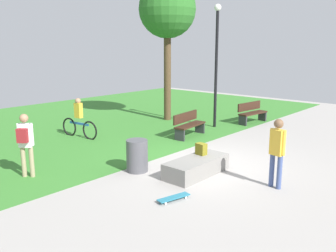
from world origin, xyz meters
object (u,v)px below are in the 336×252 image
at_px(backpack_on_ledge, 201,149).
at_px(tree_tall_oak, 167,11).
at_px(skateboard_by_ledge, 174,197).
at_px(pedestrian_with_backpack, 25,140).
at_px(park_bench_near_lamppost, 252,112).
at_px(lamp_post, 216,56).
at_px(cyclist_on_bicycle, 79,121).
at_px(concrete_ledge, 196,167).
at_px(park_bench_center_lawn, 189,124).
at_px(trash_bin, 137,156).
at_px(skater_performing_trick, 277,148).

height_order(backpack_on_ledge, tree_tall_oak, tree_tall_oak).
distance_m(backpack_on_ledge, skateboard_by_ledge, 2.26).
bearing_deg(pedestrian_with_backpack, park_bench_near_lamppost, -5.57).
xyz_separation_m(lamp_post, cyclist_on_bicycle, (-4.87, 2.78, -2.34)).
height_order(skateboard_by_ledge, park_bench_near_lamppost, park_bench_near_lamppost).
xyz_separation_m(backpack_on_ledge, cyclist_on_bicycle, (-0.06, 5.63, 0.03)).
height_order(skateboard_by_ledge, tree_tall_oak, tree_tall_oak).
distance_m(park_bench_near_lamppost, pedestrian_with_backpack, 10.14).
bearing_deg(cyclist_on_bicycle, park_bench_near_lamppost, -28.03).
bearing_deg(lamp_post, concrete_ledge, -150.22).
relative_size(concrete_ledge, cyclist_on_bicycle, 1.08).
height_order(park_bench_center_lawn, pedestrian_with_backpack, pedestrian_with_backpack).
height_order(park_bench_center_lawn, cyclist_on_bicycle, cyclist_on_bicycle).
distance_m(park_bench_center_lawn, trash_bin, 4.24).
height_order(concrete_ledge, lamp_post, lamp_post).
distance_m(skateboard_by_ledge, tree_tall_oak, 10.27).
height_order(pedestrian_with_backpack, cyclist_on_bicycle, pedestrian_with_backpack).
bearing_deg(skateboard_by_ledge, tree_tall_oak, 42.52).
height_order(backpack_on_ledge, skateboard_by_ledge, backpack_on_ledge).
bearing_deg(park_bench_near_lamppost, lamp_post, 156.99).
bearing_deg(park_bench_center_lawn, concrete_ledge, -138.78).
distance_m(park_bench_center_lawn, tree_tall_oak, 5.50).
height_order(lamp_post, pedestrian_with_backpack, lamp_post).
height_order(concrete_ledge, park_bench_near_lamppost, park_bench_near_lamppost).
bearing_deg(backpack_on_ledge, skateboard_by_ledge, -64.07).
bearing_deg(tree_tall_oak, park_bench_near_lamppost, -59.18).
relative_size(skateboard_by_ledge, lamp_post, 0.16).
distance_m(lamp_post, trash_bin, 6.75).
bearing_deg(cyclist_on_bicycle, trash_bin, -105.18).
distance_m(tree_tall_oak, trash_bin, 8.43).
bearing_deg(trash_bin, park_bench_center_lawn, 18.94).
relative_size(lamp_post, trash_bin, 5.64).
relative_size(tree_tall_oak, cyclist_on_bicycle, 3.42).
relative_size(tree_tall_oak, lamp_post, 1.24).
xyz_separation_m(skater_performing_trick, trash_bin, (-1.40, 3.38, -0.56)).
distance_m(skater_performing_trick, tree_tall_oak, 9.55).
distance_m(skateboard_by_ledge, cyclist_on_bicycle, 6.73).
bearing_deg(tree_tall_oak, cyclist_on_bicycle, 176.85).
relative_size(concrete_ledge, skateboard_by_ledge, 2.37).
bearing_deg(tree_tall_oak, lamp_post, -86.05).
xyz_separation_m(park_bench_near_lamppost, cyclist_on_bicycle, (-6.65, 3.54, 0.15)).
relative_size(skateboard_by_ledge, park_bench_center_lawn, 0.50).
xyz_separation_m(backpack_on_ledge, trash_bin, (-1.25, 1.25, -0.16)).
height_order(skateboard_by_ledge, lamp_post, lamp_post).
relative_size(backpack_on_ledge, park_bench_near_lamppost, 0.19).
bearing_deg(lamp_post, trash_bin, -165.32).
xyz_separation_m(concrete_ledge, cyclist_on_bicycle, (0.33, 5.76, 0.41)).
bearing_deg(park_bench_center_lawn, skater_performing_trick, -118.78).
relative_size(concrete_ledge, skater_performing_trick, 1.15).
height_order(backpack_on_ledge, cyclist_on_bicycle, cyclist_on_bicycle).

